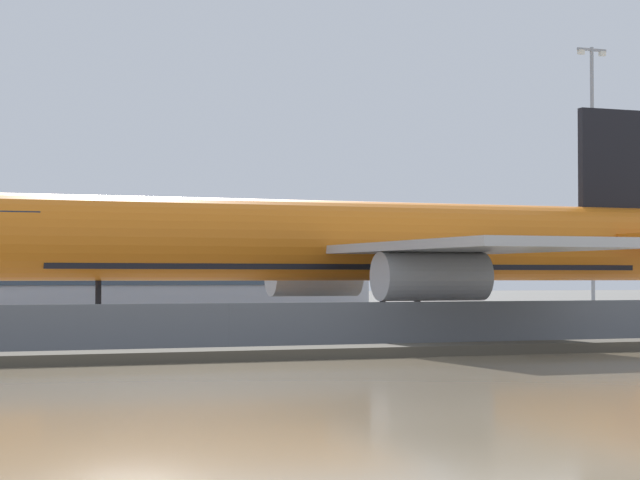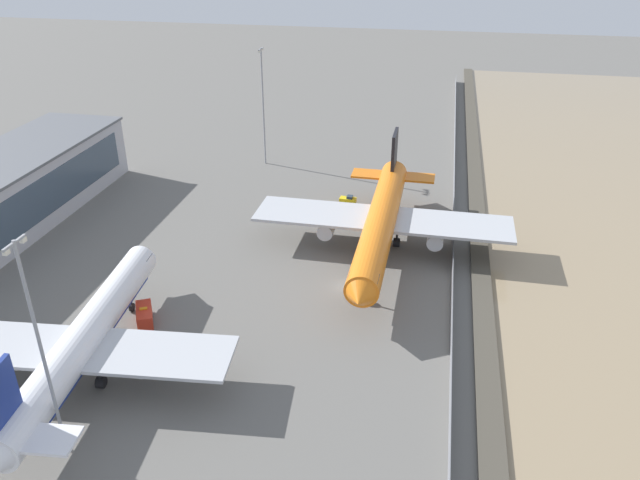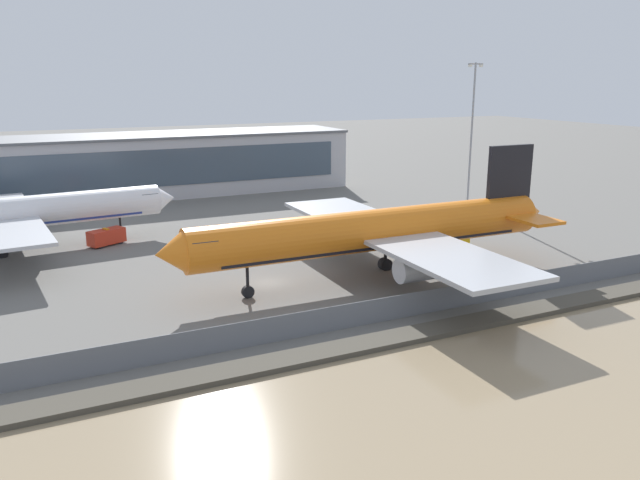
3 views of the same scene
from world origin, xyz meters
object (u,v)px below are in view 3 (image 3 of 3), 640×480
Objects in this scene: passenger_jet_white at (14,214)px; apron_light_mast_apron_west at (472,129)px; cargo_jet_orange at (380,231)px; baggage_tug at (459,239)px; ops_van at (106,237)px.

apron_light_mast_apron_west is (76.45, -1.16, 9.07)m from passenger_jet_white.
cargo_jet_orange reaches higher than passenger_jet_white.
baggage_tug is (57.35, -23.40, -4.40)m from passenger_jet_white.
baggage_tug is at bearing -22.20° from passenger_jet_white.
cargo_jet_orange is 1.16× the size of passenger_jet_white.
baggage_tug is 50.69m from ops_van.
apron_light_mast_apron_west is (65.02, 0.77, 13.00)m from ops_van.
ops_van is (11.43, -1.94, -3.93)m from passenger_jet_white.
passenger_jet_white reaches higher than baggage_tug.
apron_light_mast_apron_west reaches higher than cargo_jet_orange.
passenger_jet_white is at bearing 170.39° from ops_van.
cargo_jet_orange is at bearing -140.74° from apron_light_mast_apron_west.
ops_van is (-27.57, 29.83, -4.50)m from cargo_jet_orange.
cargo_jet_orange reaches higher than ops_van.
baggage_tug is at bearing -25.05° from ops_van.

